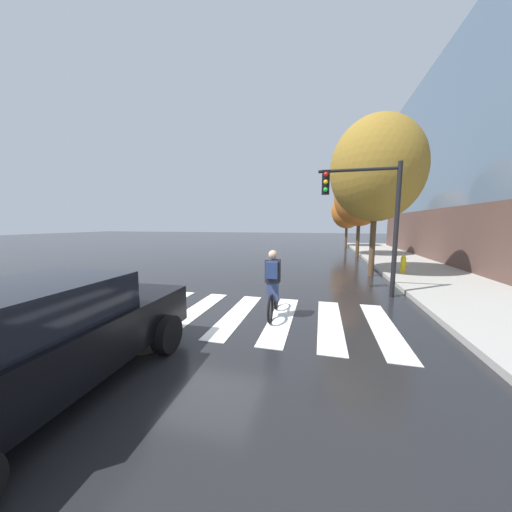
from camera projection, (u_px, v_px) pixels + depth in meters
ground_plane at (212, 312)px, 6.87m from camera, size 120.00×120.00×0.00m
crosswalk_stripes at (216, 312)px, 6.84m from camera, size 8.66×3.27×0.01m
manhole_cover at (146, 347)px, 4.93m from camera, size 0.64×0.64×0.01m
sedan_near at (36, 340)px, 3.38m from camera, size 2.28×4.66×1.59m
cyclist at (273, 284)px, 6.42m from camera, size 0.37×1.71×1.69m
traffic_light_near at (369, 207)px, 8.14m from camera, size 2.47×0.28×4.20m
fire_hydrant at (403, 264)px, 11.59m from camera, size 0.33×0.22×0.78m
street_tree_near at (377, 169)px, 11.05m from camera, size 3.85×3.85×6.85m
street_tree_mid at (360, 198)px, 17.90m from camera, size 3.42×3.42×6.09m
street_tree_far at (347, 211)px, 25.37m from camera, size 2.95×2.95×5.25m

